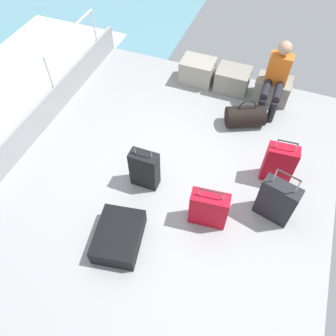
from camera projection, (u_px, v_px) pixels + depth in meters
The scene contains 13 objects.
ground_plane at pixel (169, 180), 4.64m from camera, with size 4.40×5.20×0.06m, color #939699.
gunwale_port at pixel (32, 127), 4.91m from camera, with size 0.06×5.20×0.45m, color #939699.
railing_port at pixel (18, 98), 4.47m from camera, with size 0.04×4.20×1.02m.
cargo_crate_0 at pixel (198, 71), 5.77m from camera, with size 0.60×0.43×0.41m.
cargo_crate_1 at pixel (233, 80), 5.64m from camera, with size 0.58×0.44×0.39m.
cargo_crate_2 at pixel (272, 89), 5.50m from camera, with size 0.59×0.41×0.38m.
passenger_seated at pixel (276, 77), 5.10m from camera, with size 0.34×0.66×1.08m.
suitcase_0 at pixel (145, 169), 4.34m from camera, with size 0.37×0.20×0.70m.
suitcase_1 at pixel (119, 236), 3.94m from camera, with size 0.63×0.76×0.24m.
suitcase_2 at pixel (277, 201), 4.02m from camera, with size 0.48×0.30×0.85m.
suitcase_3 at pixel (279, 164), 4.39m from camera, with size 0.41×0.22×0.74m.
suitcase_4 at pixel (209, 209), 4.00m from camera, with size 0.48×0.24×0.66m.
duffel_bag at pixel (245, 116), 5.14m from camera, with size 0.67×0.54×0.47m.
Camera 1 is at (0.96, -2.53, 3.74)m, focal length 35.51 mm.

